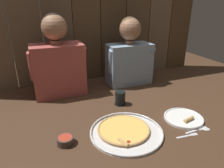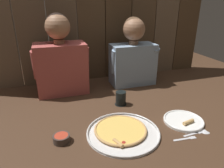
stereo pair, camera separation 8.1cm
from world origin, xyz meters
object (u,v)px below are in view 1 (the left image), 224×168
dipping_bowl (65,140)px  dinner_plate (184,118)px  diner_right (129,54)px  pizza_tray (125,131)px  diner_left (58,60)px  drinking_glass (120,98)px

dipping_bowl → dinner_plate: bearing=-2.7°
diner_right → dinner_plate: bearing=-85.6°
dinner_plate → diner_right: bearing=94.4°
dipping_bowl → diner_right: size_ratio=0.16×
dinner_plate → dipping_bowl: size_ratio=2.68×
pizza_tray → dipping_bowl: (-0.33, 0.02, 0.01)m
dinner_plate → dipping_bowl: dipping_bowl is taller
diner_left → drinking_glass: bearing=-43.9°
pizza_tray → dinner_plate: (0.39, -0.01, -0.00)m
dipping_bowl → diner_left: diner_left is taller
diner_left → diner_right: bearing=0.0°
pizza_tray → drinking_glass: 0.34m
dinner_plate → drinking_glass: (-0.29, 0.33, 0.04)m
pizza_tray → drinking_glass: bearing=71.2°
pizza_tray → diner_left: size_ratio=0.67×
dipping_bowl → diner_left: 0.69m
diner_right → diner_left: bearing=-180.0°
pizza_tray → dinner_plate: 0.39m
dinner_plate → diner_right: size_ratio=0.42×
drinking_glass → diner_left: size_ratio=0.16×
pizza_tray → dinner_plate: dinner_plate is taller
drinking_glass → diner_right: 0.47m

